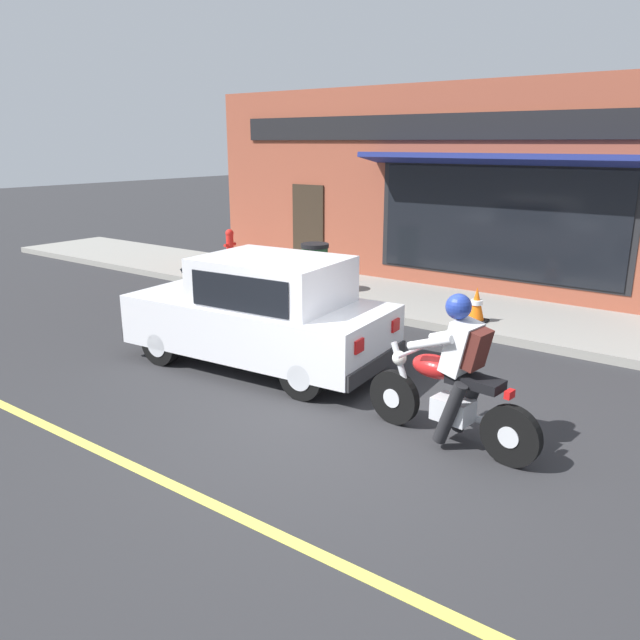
{
  "coord_description": "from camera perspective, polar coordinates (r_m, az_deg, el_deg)",
  "views": [
    {
      "loc": [
        -5.1,
        -3.53,
        3.06
      ],
      "look_at": [
        0.82,
        0.86,
        0.95
      ],
      "focal_mm": 35.0,
      "sensor_mm": 36.0,
      "label": 1
    }
  ],
  "objects": [
    {
      "name": "motorcycle_with_rider",
      "position": [
        6.57,
        12.0,
        -5.63
      ],
      "size": [
        0.62,
        2.02,
        1.62
      ],
      "color": "black",
      "rests_on": "ground"
    },
    {
      "name": "trash_bin",
      "position": [
        12.53,
        -0.48,
        4.82
      ],
      "size": [
        0.56,
        0.56,
        0.98
      ],
      "color": "#23512D",
      "rests_on": "sidewalk_curb"
    },
    {
      "name": "storefront_building",
      "position": [
        13.39,
        10.77,
        11.62
      ],
      "size": [
        1.25,
        11.51,
        4.2
      ],
      "color": "brown",
      "rests_on": "ground"
    },
    {
      "name": "car_hatchback",
      "position": [
        8.7,
        -5.31,
        0.62
      ],
      "size": [
        1.96,
        3.91,
        1.57
      ],
      "color": "black",
      "rests_on": "ground"
    },
    {
      "name": "lane_stripe",
      "position": [
        7.92,
        -24.72,
        -8.26
      ],
      "size": [
        0.12,
        19.8,
        0.01
      ],
      "primitive_type": "cube",
      "color": "#D1C64C",
      "rests_on": "ground"
    },
    {
      "name": "fire_hydrant",
      "position": [
        15.52,
        -8.22,
        6.58
      ],
      "size": [
        0.36,
        0.24,
        0.88
      ],
      "color": "red",
      "rests_on": "sidewalk_curb"
    },
    {
      "name": "traffic_cone",
      "position": [
        10.75,
        14.11,
        1.33
      ],
      "size": [
        0.36,
        0.36,
        0.6
      ],
      "color": "black",
      "rests_on": "sidewalk_curb"
    },
    {
      "name": "ground_plane",
      "position": [
        6.91,
        1.71,
        -10.29
      ],
      "size": [
        80.0,
        80.0,
        0.0
      ],
      "primitive_type": "plane",
      "color": "#2B2B2D"
    },
    {
      "name": "sidewalk_curb",
      "position": [
        12.7,
        4.5,
        2.31
      ],
      "size": [
        2.6,
        22.0,
        0.14
      ],
      "primitive_type": "cube",
      "color": "gray",
      "rests_on": "ground"
    }
  ]
}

